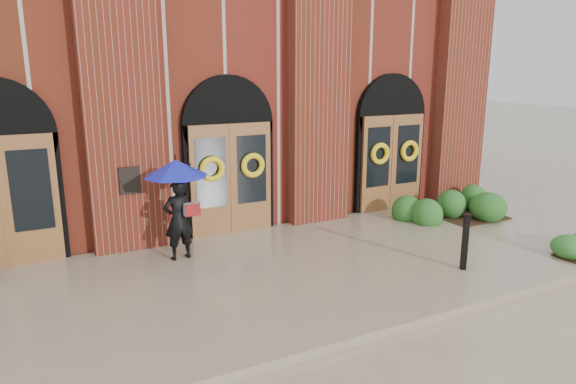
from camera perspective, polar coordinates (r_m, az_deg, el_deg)
ground at (r=9.62m, az=-0.21°, el=-9.86°), size 90.00×90.00×0.00m
landing at (r=9.72m, az=-0.62°, el=-9.14°), size 10.00×5.30×0.15m
church_building at (r=17.13m, az=-13.98°, el=12.14°), size 16.20×12.53×7.00m
man_with_umbrella at (r=10.10m, az=-12.22°, el=0.17°), size 1.35×1.35×1.99m
metal_post at (r=10.11m, az=19.09°, el=-5.11°), size 0.19×0.19×1.08m
hedge_wall_right at (r=13.79m, az=17.66°, el=-1.63°), size 2.77×1.11×0.71m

